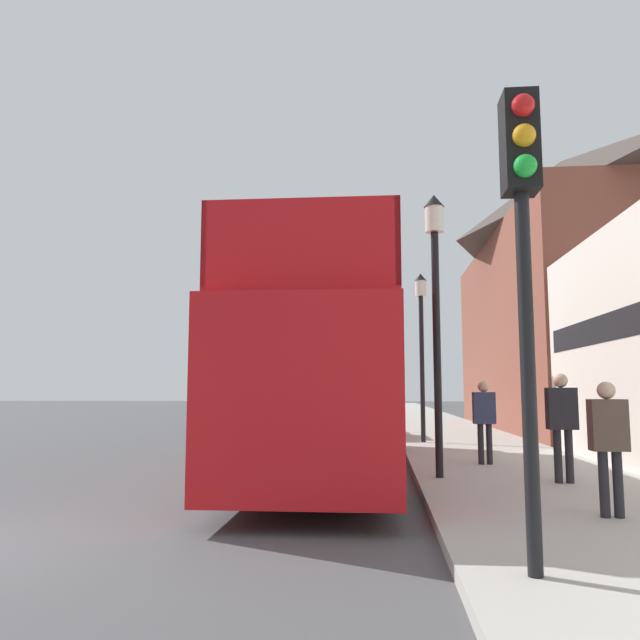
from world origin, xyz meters
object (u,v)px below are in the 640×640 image
object	(u,v)px
traffic_signal	(523,216)
lamp_post_second	(421,325)
tour_bus	(328,382)
pedestrian_second	(562,416)
pedestrian_nearest	(608,435)
parked_car_ahead_of_bus	(363,420)
pedestrian_third	(484,414)
lamp_post_nearest	(436,280)

from	to	relation	value
traffic_signal	lamp_post_second	distance (m)	12.90
tour_bus	pedestrian_second	distance (m)	4.27
pedestrian_second	traffic_signal	world-z (taller)	traffic_signal
pedestrian_nearest	parked_car_ahead_of_bus	bearing A→B (deg)	103.83
pedestrian_third	lamp_post_nearest	xyz separation A→B (m)	(-1.08, -2.00, 2.35)
parked_car_ahead_of_bus	lamp_post_second	world-z (taller)	lamp_post_second
parked_car_ahead_of_bus	lamp_post_nearest	distance (m)	10.21
parked_car_ahead_of_bus	pedestrian_second	world-z (taller)	pedestrian_second
traffic_signal	lamp_post_nearest	size ratio (longest dim) A/B	0.81
traffic_signal	lamp_post_second	xyz separation A→B (m)	(0.04, 12.89, 0.46)
pedestrian_nearest	pedestrian_second	xyz separation A→B (m)	(0.24, 2.70, 0.10)
tour_bus	lamp_post_nearest	bearing A→B (deg)	-34.16
lamp_post_second	tour_bus	bearing A→B (deg)	-110.16
lamp_post_nearest	pedestrian_nearest	bearing A→B (deg)	-62.63
pedestrian_nearest	traffic_signal	distance (m)	3.42
pedestrian_third	lamp_post_nearest	bearing A→B (deg)	-118.36
pedestrian_nearest	pedestrian_third	xyz separation A→B (m)	(-0.56, 5.16, 0.05)
tour_bus	pedestrian_nearest	bearing A→B (deg)	-51.67
lamp_post_second	pedestrian_nearest	bearing A→B (deg)	-82.41
pedestrian_second	tour_bus	bearing A→B (deg)	155.35
pedestrian_nearest	lamp_post_second	world-z (taller)	lamp_post_second
tour_bus	pedestrian_third	xyz separation A→B (m)	(3.04, 0.70, -0.63)
pedestrian_nearest	lamp_post_second	distance (m)	10.82
lamp_post_nearest	pedestrian_third	bearing A→B (deg)	61.64
pedestrian_second	lamp_post_nearest	distance (m)	3.00
traffic_signal	pedestrian_third	bearing A→B (deg)	83.41
pedestrian_nearest	pedestrian_third	size ratio (longest dim) A/B	0.95
pedestrian_third	lamp_post_nearest	size ratio (longest dim) A/B	0.34
traffic_signal	parked_car_ahead_of_bus	bearing A→B (deg)	96.46
tour_bus	pedestrian_third	world-z (taller)	tour_bus
lamp_post_nearest	lamp_post_second	size ratio (longest dim) A/B	1.00
tour_bus	pedestrian_third	distance (m)	3.18
pedestrian_third	lamp_post_second	bearing A→B (deg)	98.98
parked_car_ahead_of_bus	pedestrian_nearest	bearing A→B (deg)	-78.26
tour_bus	lamp_post_second	size ratio (longest dim) A/B	2.11
lamp_post_nearest	traffic_signal	bearing A→B (deg)	-87.92
lamp_post_second	lamp_post_nearest	bearing A→B (deg)	-91.90
pedestrian_second	pedestrian_nearest	bearing A→B (deg)	-95.18
pedestrian_nearest	lamp_post_nearest	world-z (taller)	lamp_post_nearest
lamp_post_nearest	lamp_post_second	xyz separation A→B (m)	(0.24, 7.30, -0.01)
pedestrian_third	pedestrian_nearest	bearing A→B (deg)	-83.84
parked_car_ahead_of_bus	pedestrian_third	bearing A→B (deg)	-73.36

